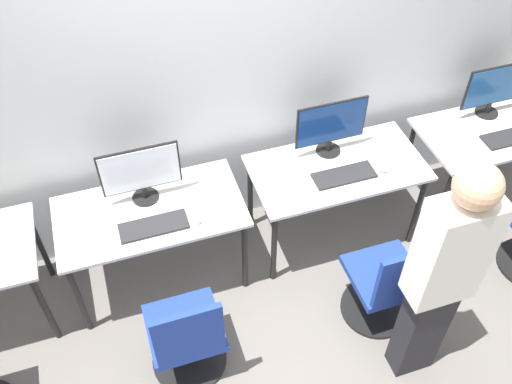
{
  "coord_description": "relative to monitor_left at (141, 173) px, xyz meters",
  "views": [
    {
      "loc": [
        -0.77,
        -2.21,
        3.45
      ],
      "look_at": [
        0.0,
        0.13,
        0.86
      ],
      "focal_mm": 40.0,
      "sensor_mm": 36.0,
      "label": 1
    }
  ],
  "objects": [
    {
      "name": "mouse_left",
      "position": [
        0.27,
        -0.3,
        -0.21
      ],
      "size": [
        0.06,
        0.09,
        0.03
      ],
      "color": "silver",
      "rests_on": "desk_left"
    },
    {
      "name": "keyboard_right",
      "position": [
        1.32,
        -0.23,
        -0.22
      ],
      "size": [
        0.43,
        0.16,
        0.02
      ],
      "color": "#262628",
      "rests_on": "desk_right"
    },
    {
      "name": "monitor_left",
      "position": [
        0.0,
        0.0,
        0.0
      ],
      "size": [
        0.51,
        0.17,
        0.42
      ],
      "color": "black",
      "rests_on": "desk_left"
    },
    {
      "name": "desk_right",
      "position": [
        1.32,
        -0.12,
        -0.31
      ],
      "size": [
        1.21,
        0.64,
        0.71
      ],
      "color": "silver",
      "rests_on": "ground_plane"
    },
    {
      "name": "ground_plane",
      "position": [
        0.66,
        -0.44,
        -0.94
      ],
      "size": [
        20.0,
        20.0,
        0.0
      ],
      "primitive_type": "plane",
      "color": "slate"
    },
    {
      "name": "monitor_far_right",
      "position": [
        2.64,
        0.06,
        0.0
      ],
      "size": [
        0.51,
        0.17,
        0.42
      ],
      "color": "black",
      "rests_on": "desk_far_right"
    },
    {
      "name": "desk_far_right",
      "position": [
        2.64,
        -0.12,
        -0.31
      ],
      "size": [
        1.21,
        0.64,
        0.71
      ],
      "color": "silver",
      "rests_on": "ground_plane"
    },
    {
      "name": "wall_back",
      "position": [
        0.66,
        0.32,
        0.46
      ],
      "size": [
        12.0,
        0.05,
        2.8
      ],
      "color": "silver",
      "rests_on": "ground_plane"
    },
    {
      "name": "office_chair_right",
      "position": [
        1.35,
        -0.92,
        -0.59
      ],
      "size": [
        0.48,
        0.48,
        0.87
      ],
      "color": "black",
      "rests_on": "ground_plane"
    },
    {
      "name": "keyboard_left",
      "position": [
        -0.0,
        -0.27,
        -0.22
      ],
      "size": [
        0.43,
        0.16,
        0.02
      ],
      "color": "#262628",
      "rests_on": "desk_left"
    },
    {
      "name": "desk_left",
      "position": [
        -0.0,
        -0.12,
        -0.31
      ],
      "size": [
        1.21,
        0.64,
        0.71
      ],
      "color": "silver",
      "rests_on": "ground_plane"
    },
    {
      "name": "keyboard_far_right",
      "position": [
        2.64,
        -0.25,
        -0.22
      ],
      "size": [
        0.43,
        0.16,
        0.02
      ],
      "color": "#262628",
      "rests_on": "desk_far_right"
    },
    {
      "name": "monitor_right",
      "position": [
        1.32,
        0.05,
        0.0
      ],
      "size": [
        0.51,
        0.17,
        0.42
      ],
      "color": "black",
      "rests_on": "desk_right"
    },
    {
      "name": "person_right",
      "position": [
        1.38,
        -1.29,
        0.02
      ],
      "size": [
        0.36,
        0.23,
        1.75
      ],
      "color": "#232328",
      "rests_on": "ground_plane"
    },
    {
      "name": "office_chair_left",
      "position": [
        0.03,
        -0.89,
        -0.59
      ],
      "size": [
        0.48,
        0.48,
        0.87
      ],
      "color": "black",
      "rests_on": "ground_plane"
    },
    {
      "name": "mouse_right",
      "position": [
        1.6,
        -0.25,
        -0.21
      ],
      "size": [
        0.06,
        0.09,
        0.03
      ],
      "color": "silver",
      "rests_on": "desk_right"
    }
  ]
}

